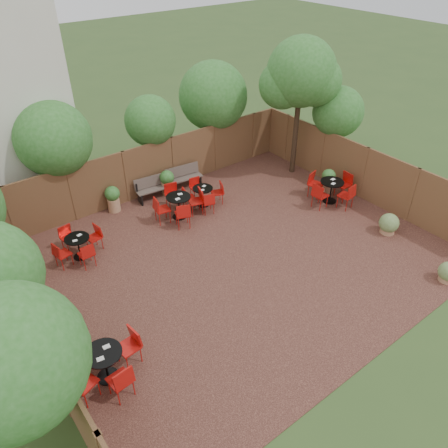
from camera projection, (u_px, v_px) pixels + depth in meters
ground at (235, 258)px, 13.65m from camera, size 80.00×80.00×0.00m
courtyard_paving at (235, 257)px, 13.64m from camera, size 12.00×10.00×0.02m
fence_back at (151, 169)px, 16.35m from camera, size 12.00×0.08×2.00m
fence_left at (30, 324)px, 10.07m from camera, size 0.08×10.00×2.00m
fence_right at (364, 173)px, 16.10m from camera, size 0.08×10.00×2.00m
overhang_foliage at (110, 168)px, 12.65m from camera, size 15.57×10.96×2.74m
courtyard_tree at (301, 77)px, 16.08m from camera, size 2.72×2.62×5.31m
park_bench_left at (184, 177)px, 17.00m from camera, size 1.42×0.60×0.85m
park_bench_right at (154, 187)px, 16.33m from camera, size 1.40×0.59×0.84m
bistro_tables at (196, 231)px, 13.97m from camera, size 11.57×6.31×0.96m
planters at (140, 204)px, 15.14m from camera, size 11.48×4.26×1.14m
low_shrubs at (426, 246)px, 13.61m from camera, size 1.88×3.17×0.70m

